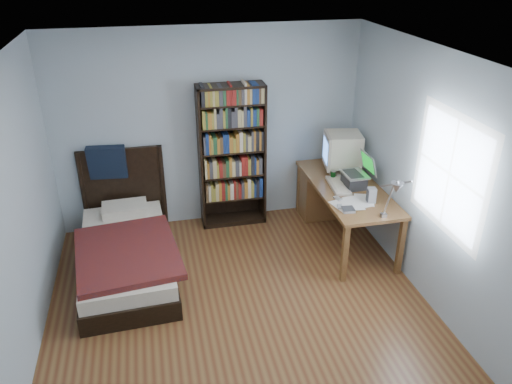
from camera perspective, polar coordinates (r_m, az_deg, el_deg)
room at (r=4.36m, az=-1.21°, el=-1.68°), size 4.20×4.24×2.50m
desk at (r=6.57m, az=8.57°, el=0.08°), size 0.75×1.74×0.73m
crt_monitor at (r=6.31m, az=9.74°, el=4.77°), size 0.51×0.47×0.51m
laptop at (r=5.98m, az=11.32°, el=1.60°), size 0.34×0.35×0.41m
desk_lamp at (r=4.86m, az=15.61°, el=0.17°), size 0.24×0.53×0.63m
keyboard at (r=5.97m, az=9.40°, el=0.71°), size 0.25×0.51×0.05m
speaker at (r=5.66m, az=13.06°, el=-0.37°), size 0.10×0.10×0.18m
soda_can at (r=6.14m, az=8.81°, el=1.88°), size 0.06×0.06×0.11m
mouse at (r=6.21m, az=9.54°, el=1.75°), size 0.07×0.12×0.04m
phone_silver at (r=5.69m, az=9.32°, el=-0.73°), size 0.09×0.12×0.02m
phone_grey at (r=5.51m, az=9.56°, el=-1.67°), size 0.07×0.11×0.02m
external_drive at (r=5.46m, az=10.49°, el=-2.01°), size 0.14×0.14×0.03m
bookshelf at (r=6.26m, az=-2.75°, el=4.05°), size 0.83×0.30×1.83m
bed at (r=5.79m, az=-14.63°, el=-6.28°), size 1.16×2.07×1.16m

